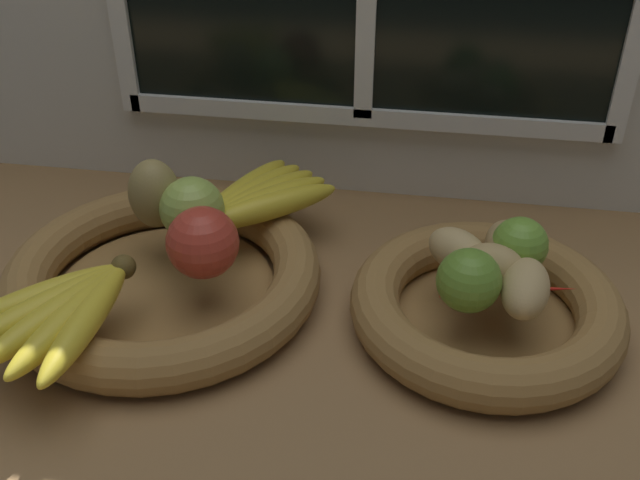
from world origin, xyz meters
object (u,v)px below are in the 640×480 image
at_px(fruit_bowl_right, 486,307).
at_px(lime_near, 469,280).
at_px(banana_bunch_front, 61,310).
at_px(potato_oblong, 458,251).
at_px(apple_green_back, 192,209).
at_px(banana_bunch_back, 255,200).
at_px(lime_far, 520,245).
at_px(potato_large, 492,267).
at_px(apple_red_right, 203,243).
at_px(fruit_bowl_left, 163,276).
at_px(pear_brown, 154,194).
at_px(chili_pepper, 509,291).
at_px(potato_back, 509,247).
at_px(potato_small, 525,288).

distance_m(fruit_bowl_right, lime_near, 0.08).
relative_size(banana_bunch_front, potato_oblong, 2.68).
relative_size(apple_green_back, banana_bunch_back, 0.39).
relative_size(potato_oblong, lime_far, 1.20).
bearing_deg(potato_large, apple_red_right, -175.71).
bearing_deg(lime_near, potato_oblong, 98.65).
relative_size(fruit_bowl_left, banana_bunch_front, 1.84).
bearing_deg(lime_far, apple_green_back, 178.98).
height_order(pear_brown, chili_pepper, pear_brown).
xyz_separation_m(fruit_bowl_right, potato_oblong, (-0.04, 0.03, 0.05)).
height_order(apple_green_back, chili_pepper, apple_green_back).
height_order(pear_brown, potato_oblong, pear_brown).
relative_size(fruit_bowl_left, potato_back, 4.30).
bearing_deg(potato_back, potato_large, -114.44).
relative_size(fruit_bowl_right, potato_small, 3.51).
xyz_separation_m(potato_small, potato_large, (-0.03, 0.03, 0.00)).
bearing_deg(apple_red_right, potato_small, -1.46).
bearing_deg(chili_pepper, banana_bunch_front, -175.34).
distance_m(potato_oblong, chili_pepper, 0.07).
xyz_separation_m(pear_brown, banana_bunch_front, (-0.03, -0.19, -0.03)).
relative_size(banana_bunch_front, potato_large, 2.88).
xyz_separation_m(potato_small, lime_far, (-0.00, 0.07, 0.01)).
xyz_separation_m(fruit_bowl_left, potato_small, (0.39, -0.03, 0.05)).
distance_m(banana_bunch_back, lime_near, 0.29).
bearing_deg(apple_green_back, pear_brown, 160.79).
xyz_separation_m(banana_bunch_back, potato_large, (0.28, -0.11, 0.01)).
xyz_separation_m(fruit_bowl_right, banana_bunch_back, (-0.28, 0.11, 0.04)).
bearing_deg(lime_near, banana_bunch_front, -167.57).
relative_size(banana_bunch_front, potato_small, 2.33).
bearing_deg(apple_red_right, potato_oblong, 10.59).
distance_m(apple_green_back, pear_brown, 0.05).
distance_m(banana_bunch_front, potato_large, 0.44).
bearing_deg(lime_near, potato_large, 56.31).
bearing_deg(potato_back, banana_bunch_front, -159.09).
height_order(apple_green_back, lime_near, apple_green_back).
height_order(fruit_bowl_right, potato_large, potato_large).
xyz_separation_m(banana_bunch_front, potato_back, (0.44, 0.17, 0.01)).
bearing_deg(banana_bunch_back, apple_red_right, -100.47).
height_order(banana_bunch_back, potato_oblong, potato_oblong).
bearing_deg(potato_small, pear_brown, 167.41).
xyz_separation_m(lime_near, lime_far, (0.05, 0.08, -0.00)).
relative_size(pear_brown, lime_far, 1.39).
bearing_deg(chili_pepper, lime_far, 69.82).
height_order(fruit_bowl_left, potato_back, potato_back).
xyz_separation_m(potato_small, potato_oblong, (-0.07, 0.06, -0.00)).
bearing_deg(chili_pepper, fruit_bowl_right, 126.13).
xyz_separation_m(apple_green_back, potato_oblong, (0.30, -0.02, -0.01)).
xyz_separation_m(apple_green_back, banana_bunch_front, (-0.08, -0.17, -0.02)).
height_order(apple_red_right, potato_back, apple_red_right).
distance_m(lime_near, lime_far, 0.09).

